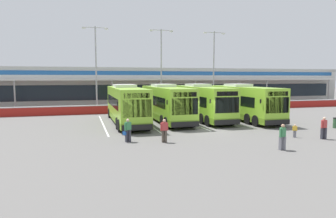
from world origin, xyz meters
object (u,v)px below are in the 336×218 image
(coach_bus_right_centre, at_px, (242,103))
(lamp_post_centre, at_px, (161,64))
(coach_bus_left_centre, at_px, (166,104))
(pedestrian_near_bin, at_px, (164,130))
(pedestrian_approaching_bus, at_px, (324,127))
(coach_bus_leftmost, at_px, (126,105))
(lamp_post_east, at_px, (214,65))
(pedestrian_with_handbag, at_px, (128,130))
(coach_bus_centre, at_px, (201,103))
(pedestrian_child, at_px, (295,130))
(litter_bin, at_px, (336,123))
(pedestrian_in_dark_coat, at_px, (283,136))
(lamp_post_west, at_px, (96,63))

(coach_bus_right_centre, relative_size, lamp_post_centre, 1.10)
(coach_bus_left_centre, distance_m, pedestrian_near_bin, 10.48)
(pedestrian_approaching_bus, bearing_deg, coach_bus_leftmost, 137.43)
(lamp_post_east, bearing_deg, pedestrian_approaching_bus, -93.79)
(pedestrian_with_handbag, relative_size, pedestrian_near_bin, 1.00)
(coach_bus_centre, distance_m, pedestrian_child, 11.63)
(pedestrian_near_bin, relative_size, litter_bin, 1.74)
(coach_bus_right_centre, relative_size, lamp_post_east, 1.10)
(coach_bus_centre, xyz_separation_m, lamp_post_east, (6.04, 10.13, 4.50))
(coach_bus_left_centre, height_order, lamp_post_centre, lamp_post_centre)
(pedestrian_in_dark_coat, height_order, lamp_post_centre, lamp_post_centre)
(pedestrian_near_bin, relative_size, lamp_post_east, 0.15)
(lamp_post_east, bearing_deg, pedestrian_in_dark_coat, -104.88)
(coach_bus_centre, distance_m, pedestrian_in_dark_coat, 14.32)
(coach_bus_leftmost, distance_m, pedestrian_in_dark_coat, 15.68)
(coach_bus_left_centre, relative_size, pedestrian_in_dark_coat, 7.50)
(coach_bus_left_centre, xyz_separation_m, lamp_post_east, (10.00, 10.28, 4.50))
(lamp_post_centre, bearing_deg, pedestrian_approaching_bus, -74.37)
(lamp_post_centre, bearing_deg, pedestrian_in_dark_coat, -87.01)
(pedestrian_with_handbag, height_order, lamp_post_centre, lamp_post_centre)
(pedestrian_near_bin, relative_size, lamp_post_west, 0.15)
(coach_bus_leftmost, xyz_separation_m, pedestrian_with_handbag, (-1.13, -8.67, -0.93))
(pedestrian_with_handbag, height_order, pedestrian_approaching_bus, same)
(pedestrian_in_dark_coat, xyz_separation_m, pedestrian_approaching_bus, (5.00, 2.02, 0.00))
(pedestrian_in_dark_coat, bearing_deg, pedestrian_near_bin, 147.32)
(coach_bus_right_centre, height_order, pedestrian_approaching_bus, coach_bus_right_centre)
(lamp_post_west, xyz_separation_m, lamp_post_east, (16.42, -0.36, 0.00))
(lamp_post_centre, xyz_separation_m, litter_bin, (11.10, -18.79, -5.82))
(coach_bus_right_centre, height_order, lamp_post_centre, lamp_post_centre)
(pedestrian_in_dark_coat, xyz_separation_m, pedestrian_child, (3.40, 3.11, -0.33))
(pedestrian_with_handbag, xyz_separation_m, lamp_post_east, (15.28, 19.44, 5.43))
(lamp_post_east, bearing_deg, lamp_post_centre, 179.63)
(lamp_post_centre, bearing_deg, litter_bin, -59.43)
(pedestrian_with_handbag, relative_size, pedestrian_child, 1.61)
(pedestrian_with_handbag, xyz_separation_m, pedestrian_child, (12.20, -1.87, -0.32))
(coach_bus_leftmost, relative_size, lamp_post_west, 1.10)
(lamp_post_centre, bearing_deg, coach_bus_centre, -80.36)
(pedestrian_in_dark_coat, height_order, pedestrian_near_bin, same)
(coach_bus_left_centre, distance_m, coach_bus_right_centre, 8.23)
(pedestrian_with_handbag, bearing_deg, coach_bus_leftmost, 82.56)
(lamp_post_west, bearing_deg, coach_bus_leftmost, -78.45)
(lamp_post_centre, distance_m, lamp_post_east, 7.77)
(coach_bus_right_centre, distance_m, lamp_post_centre, 13.67)
(lamp_post_east, bearing_deg, lamp_post_west, 178.73)
(pedestrian_with_handbag, relative_size, pedestrian_in_dark_coat, 1.00)
(lamp_post_centre, bearing_deg, lamp_post_west, 177.93)
(pedestrian_in_dark_coat, bearing_deg, pedestrian_approaching_bus, 21.99)
(coach_bus_centre, relative_size, pedestrian_in_dark_coat, 7.50)
(lamp_post_centre, relative_size, litter_bin, 11.83)
(coach_bus_leftmost, xyz_separation_m, lamp_post_west, (-2.28, 11.13, 4.50))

